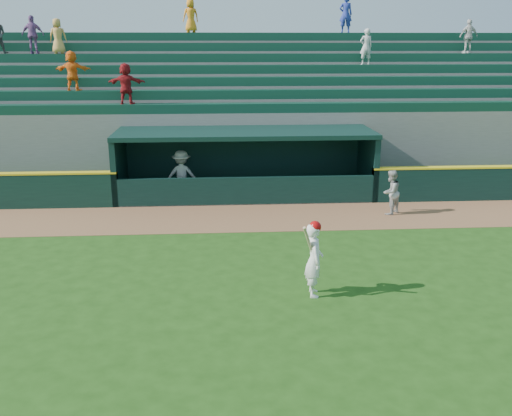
# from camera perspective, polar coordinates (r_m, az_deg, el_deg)

# --- Properties ---
(ground) EXTENTS (120.00, 120.00, 0.00)m
(ground) POSITION_cam_1_polar(r_m,az_deg,el_deg) (14.15, 0.43, -6.88)
(ground) COLOR #1D4210
(ground) RESTS_ON ground
(warning_track) EXTENTS (40.00, 3.00, 0.01)m
(warning_track) POSITION_cam_1_polar(r_m,az_deg,el_deg) (18.74, -0.66, -0.97)
(warning_track) COLOR brown
(warning_track) RESTS_ON ground
(dugout_player_front) EXTENTS (0.92, 0.91, 1.50)m
(dugout_player_front) POSITION_cam_1_polar(r_m,az_deg,el_deg) (19.49, 13.32, 1.54)
(dugout_player_front) COLOR #9E9E99
(dugout_player_front) RESTS_ON ground
(dugout_player_inside) EXTENTS (1.17, 0.68, 1.81)m
(dugout_player_inside) POSITION_cam_1_polar(r_m,az_deg,el_deg) (20.94, -7.44, 3.29)
(dugout_player_inside) COLOR #A8A8A2
(dugout_player_inside) RESTS_ON ground
(dugout) EXTENTS (9.40, 2.80, 2.46)m
(dugout) POSITION_cam_1_polar(r_m,az_deg,el_deg) (21.41, -1.12, 4.95)
(dugout) COLOR slate
(dugout) RESTS_ON ground
(stands) EXTENTS (34.50, 6.25, 7.61)m
(stands) POSITION_cam_1_polar(r_m,az_deg,el_deg) (25.75, -1.71, 9.22)
(stands) COLOR slate
(stands) RESTS_ON ground
(batter_at_plate) EXTENTS (0.55, 0.76, 1.78)m
(batter_at_plate) POSITION_cam_1_polar(r_m,az_deg,el_deg) (12.92, 5.83, -5.02)
(batter_at_plate) COLOR white
(batter_at_plate) RESTS_ON ground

